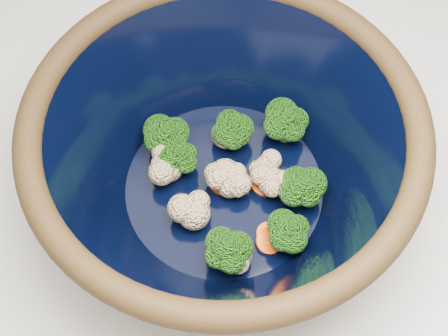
# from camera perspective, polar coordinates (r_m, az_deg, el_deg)

# --- Properties ---
(counter) EXTENTS (1.20, 1.20, 0.90)m
(counter) POSITION_cam_1_polar(r_m,az_deg,el_deg) (1.10, 1.79, -13.26)
(counter) COLOR white
(counter) RESTS_ON ground
(mixing_bowl) EXTENTS (0.37, 0.37, 0.16)m
(mixing_bowl) POSITION_cam_1_polar(r_m,az_deg,el_deg) (0.59, 0.00, 0.74)
(mixing_bowl) COLOR black
(mixing_bowl) RESTS_ON counter
(vegetable_pile) EXTENTS (0.17, 0.19, 0.06)m
(vegetable_pile) POSITION_cam_1_polar(r_m,az_deg,el_deg) (0.62, 0.98, -0.36)
(vegetable_pile) COLOR #608442
(vegetable_pile) RESTS_ON mixing_bowl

